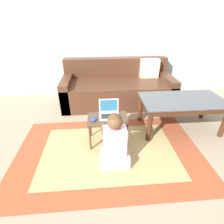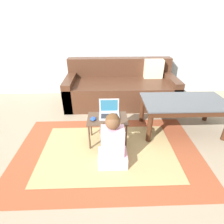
# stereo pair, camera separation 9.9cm
# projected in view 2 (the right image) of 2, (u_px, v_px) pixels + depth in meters

# --- Properties ---
(ground_plane) EXTENTS (16.00, 16.00, 0.00)m
(ground_plane) POSITION_uv_depth(u_px,v_px,m) (117.00, 144.00, 2.40)
(ground_plane) COLOR gray
(wall_back) EXTENTS (9.00, 0.06, 2.50)m
(wall_back) POSITION_uv_depth(u_px,v_px,m) (112.00, 32.00, 3.40)
(wall_back) COLOR silver
(wall_back) RESTS_ON ground_plane
(area_rug) EXTENTS (2.36, 1.51, 0.01)m
(area_rug) POSITION_uv_depth(u_px,v_px,m) (108.00, 151.00, 2.26)
(area_rug) COLOR #9E4C2D
(area_rug) RESTS_ON ground_plane
(couch) EXTENTS (2.07, 0.94, 0.80)m
(couch) POSITION_uv_depth(u_px,v_px,m) (121.00, 88.00, 3.44)
(couch) COLOR #4C2D1E
(couch) RESTS_ON ground_plane
(coffee_table) EXTENTS (1.18, 0.64, 0.49)m
(coffee_table) POSITION_uv_depth(u_px,v_px,m) (184.00, 105.00, 2.50)
(coffee_table) COLOR #4C5156
(coffee_table) RESTS_ON ground_plane
(laptop_desk) EXTENTS (0.52, 0.34, 0.39)m
(laptop_desk) POSITION_uv_depth(u_px,v_px,m) (108.00, 121.00, 2.28)
(laptop_desk) COLOR #4C3828
(laptop_desk) RESTS_ON ground_plane
(laptop) EXTENTS (0.26, 0.20, 0.21)m
(laptop) POSITION_uv_depth(u_px,v_px,m) (109.00, 113.00, 2.29)
(laptop) COLOR #B7BCC6
(laptop) RESTS_ON laptop_desk
(computer_mouse) EXTENTS (0.07, 0.09, 0.03)m
(computer_mouse) POSITION_uv_depth(u_px,v_px,m) (93.00, 119.00, 2.21)
(computer_mouse) COLOR #234CB2
(computer_mouse) RESTS_ON laptop_desk
(person_seated) EXTENTS (0.34, 0.41, 0.67)m
(person_seated) POSITION_uv_depth(u_px,v_px,m) (113.00, 143.00, 1.95)
(person_seated) COLOR #E5B2CC
(person_seated) RESTS_ON ground_plane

